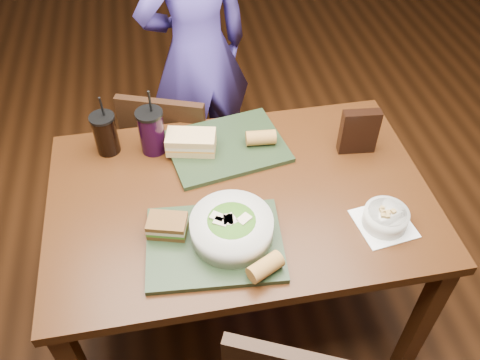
% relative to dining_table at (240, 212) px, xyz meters
% --- Properties ---
extents(ground, '(6.00, 6.00, 0.00)m').
position_rel_dining_table_xyz_m(ground, '(0.00, 0.00, -0.66)').
color(ground, '#381C0B').
rests_on(ground, ground).
extents(dining_table, '(1.30, 0.85, 0.75)m').
position_rel_dining_table_xyz_m(dining_table, '(0.00, 0.00, 0.00)').
color(dining_table, '#3E1F0C').
rests_on(dining_table, ground).
extents(chair_far, '(0.46, 0.47, 0.83)m').
position_rel_dining_table_xyz_m(chair_far, '(-0.24, 0.56, -0.20)').
color(chair_far, black).
rests_on(chair_far, ground).
extents(diner, '(0.63, 0.51, 1.50)m').
position_rel_dining_table_xyz_m(diner, '(-0.03, 0.92, 0.09)').
color(diner, '#4D3BA4').
rests_on(diner, ground).
extents(tray_near, '(0.44, 0.35, 0.02)m').
position_rel_dining_table_xyz_m(tray_near, '(-0.12, -0.20, 0.10)').
color(tray_near, black).
rests_on(tray_near, dining_table).
extents(tray_far, '(0.47, 0.39, 0.02)m').
position_rel_dining_table_xyz_m(tray_far, '(-0.01, 0.24, 0.10)').
color(tray_far, black).
rests_on(tray_far, dining_table).
extents(salad_bowl, '(0.26, 0.26, 0.08)m').
position_rel_dining_table_xyz_m(salad_bowl, '(-0.06, -0.18, 0.15)').
color(salad_bowl, silver).
rests_on(salad_bowl, tray_near).
extents(soup_bowl, '(0.19, 0.19, 0.07)m').
position_rel_dining_table_xyz_m(soup_bowl, '(0.43, -0.21, 0.12)').
color(soup_bowl, white).
rests_on(soup_bowl, dining_table).
extents(sandwich_near, '(0.14, 0.11, 0.06)m').
position_rel_dining_table_xyz_m(sandwich_near, '(-0.25, -0.13, 0.14)').
color(sandwich_near, '#593819').
rests_on(sandwich_near, tray_near).
extents(sandwich_far, '(0.19, 0.13, 0.07)m').
position_rel_dining_table_xyz_m(sandwich_far, '(-0.14, 0.24, 0.14)').
color(sandwich_far, tan).
rests_on(sandwich_far, tray_far).
extents(baguette_near, '(0.12, 0.10, 0.05)m').
position_rel_dining_table_xyz_m(baguette_near, '(0.01, -0.34, 0.14)').
color(baguette_near, '#AD7533').
rests_on(baguette_near, tray_near).
extents(baguette_far, '(0.11, 0.06, 0.05)m').
position_rel_dining_table_xyz_m(baguette_far, '(0.12, 0.22, 0.14)').
color(baguette_far, '#AD7533').
rests_on(baguette_far, tray_far).
extents(cup_cola, '(0.09, 0.09, 0.25)m').
position_rel_dining_table_xyz_m(cup_cola, '(-0.44, 0.31, 0.17)').
color(cup_cola, black).
rests_on(cup_cola, dining_table).
extents(cup_berry, '(0.10, 0.10, 0.27)m').
position_rel_dining_table_xyz_m(cup_berry, '(-0.27, 0.28, 0.18)').
color(cup_berry, black).
rests_on(cup_berry, dining_table).
extents(chip_bag, '(0.14, 0.06, 0.18)m').
position_rel_dining_table_xyz_m(chip_bag, '(0.46, 0.14, 0.18)').
color(chip_bag, black).
rests_on(chip_bag, dining_table).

